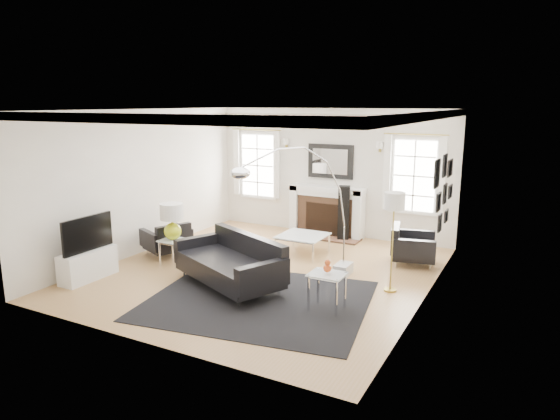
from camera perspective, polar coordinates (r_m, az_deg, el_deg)
The scene contains 25 objects.
floor at distance 8.85m, azimuth -1.74°, elevation -7.08°, with size 6.00×6.00×0.00m, color #A67B45.
back_wall at distance 11.17m, azimuth 5.84°, elevation 4.30°, with size 5.50×0.04×2.80m, color silver.
front_wall at distance 6.13m, azimuth -15.80°, elevation -2.64°, with size 5.50×0.04×2.80m, color silver.
left_wall at distance 10.12m, azimuth -15.49°, elevation 3.11°, with size 0.04×6.00×2.80m, color silver.
right_wall at distance 7.55m, azimuth 16.68°, elevation 0.05°, with size 0.04×6.00×2.80m, color silver.
ceiling at distance 8.35m, azimuth -1.87°, elevation 11.36°, with size 5.50×6.00×0.02m, color white.
crown_molding at distance 8.36m, azimuth -1.86°, elevation 10.95°, with size 5.50×6.00×0.12m, color white.
fireplace at distance 11.12m, azimuth 5.34°, elevation -0.20°, with size 1.70×0.69×1.11m.
mantel_mirror at distance 11.09m, azimuth 5.78°, elevation 5.56°, with size 1.05×0.07×0.75m.
window_left at distance 11.92m, azimuth -2.55°, elevation 5.14°, with size 1.24×0.15×1.62m.
window_right at distance 10.56m, azimuth 15.10°, elevation 3.82°, with size 1.24×0.15×1.62m.
gallery_wall at distance 8.78m, azimuth 18.20°, elevation 2.50°, with size 0.04×1.73×1.29m.
tv_unit at distance 8.99m, azimuth -21.08°, elevation -5.40°, with size 0.35×1.00×1.09m.
area_rug at distance 7.64m, azimuth -2.44°, elevation -10.25°, with size 3.21×2.68×0.01m, color black.
sofa at distance 8.16m, azimuth -5.47°, elevation -6.13°, with size 2.24×1.67×0.67m.
armchair_left at distance 9.93m, azimuth -12.70°, elevation -3.38°, with size 0.98×1.03×0.55m.
armchair_right at distance 9.50m, azimuth 14.69°, elevation -4.06°, with size 0.93×1.01×0.58m.
coffee_table at distance 9.76m, azimuth 2.62°, elevation -3.05°, with size 0.87×0.87×0.39m.
side_table_left at distance 9.32m, azimuth -12.10°, elevation -3.93°, with size 0.43×0.43×0.48m.
nesting_table at distance 7.18m, azimuth 5.41°, elevation -8.14°, with size 0.50×0.42×0.55m.
gourd_lamp at distance 9.20m, azimuth -12.23°, elevation -1.01°, with size 0.42×0.42×0.67m.
orange_vase at distance 7.11m, azimuth 5.45°, elevation -6.48°, with size 0.12×0.12×0.19m.
arc_floor_lamp at distance 8.20m, azimuth 1.61°, elevation 0.41°, with size 1.63×1.51×2.31m.
stick_floor_lamp at distance 7.80m, azimuth 12.92°, elevation 0.44°, with size 0.32×0.32×1.58m.
speaker_tower at distance 10.77m, azimuth 7.29°, elevation -0.39°, with size 0.24×0.24×1.19m, color black.
Camera 1 is at (4.13, -7.26, 2.92)m, focal length 32.00 mm.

